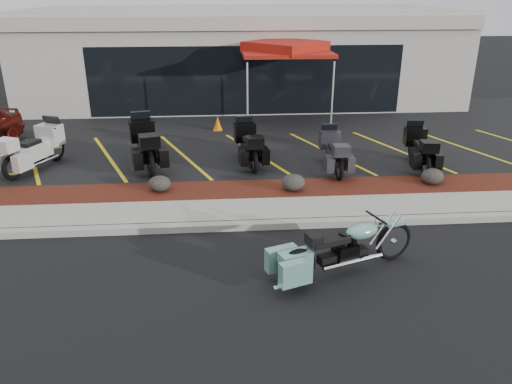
{
  "coord_description": "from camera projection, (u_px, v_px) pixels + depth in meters",
  "views": [
    {
      "loc": [
        -1.13,
        -8.73,
        4.82
      ],
      "look_at": [
        -0.36,
        1.2,
        0.72
      ],
      "focal_mm": 35.0,
      "sensor_mm": 36.0,
      "label": 1
    }
  ],
  "objects": [
    {
      "name": "ground",
      "position": [
        279.0,
        248.0,
        9.96
      ],
      "size": [
        90.0,
        90.0,
        0.0
      ],
      "primitive_type": "plane",
      "color": "black",
      "rests_on": "ground"
    },
    {
      "name": "mulch_bed",
      "position": [
        266.0,
        191.0,
        12.52
      ],
      "size": [
        24.0,
        1.2,
        0.16
      ],
      "primitive_type": "cube",
      "color": "#380E0C",
      "rests_on": "ground"
    },
    {
      "name": "popup_canopy",
      "position": [
        285.0,
        49.0,
        17.71
      ],
      "size": [
        3.23,
        3.23,
        2.9
      ],
      "rotation": [
        0.0,
        0.0,
        -0.01
      ],
      "color": "silver",
      "rests_on": "upper_lot"
    },
    {
      "name": "sidewalk",
      "position": [
        270.0,
        211.0,
        11.41
      ],
      "size": [
        24.0,
        1.2,
        0.15
      ],
      "primitive_type": "cube",
      "color": "gray",
      "rests_on": "ground"
    },
    {
      "name": "hero_cruiser",
      "position": [
        394.0,
        236.0,
        9.33
      ],
      "size": [
        2.99,
        1.69,
        1.03
      ],
      "primitive_type": null,
      "rotation": [
        0.0,
        0.0,
        0.35
      ],
      "color": "#69A392",
      "rests_on": "ground"
    },
    {
      "name": "touring_black_mid",
      "position": [
        244.0,
        136.0,
        14.68
      ],
      "size": [
        1.06,
        2.19,
        1.23
      ],
      "primitive_type": null,
      "rotation": [
        0.0,
        0.0,
        1.69
      ],
      "color": "black",
      "rests_on": "upper_lot"
    },
    {
      "name": "touring_black_front",
      "position": [
        142.0,
        135.0,
        14.48
      ],
      "size": [
        1.49,
        2.57,
        1.41
      ],
      "primitive_type": null,
      "rotation": [
        0.0,
        0.0,
        1.82
      ],
      "color": "black",
      "rests_on": "upper_lot"
    },
    {
      "name": "touring_black_rear",
      "position": [
        413.0,
        140.0,
        14.39
      ],
      "size": [
        1.02,
        2.12,
        1.19
      ],
      "primitive_type": null,
      "rotation": [
        0.0,
        0.0,
        1.45
      ],
      "color": "black",
      "rests_on": "upper_lot"
    },
    {
      "name": "touring_white",
      "position": [
        54.0,
        139.0,
        14.25
      ],
      "size": [
        1.7,
        2.43,
        1.32
      ],
      "primitive_type": null,
      "rotation": [
        0.0,
        0.0,
        1.16
      ],
      "color": "silver",
      "rests_on": "upper_lot"
    },
    {
      "name": "boulder_left",
      "position": [
        160.0,
        184.0,
        12.23
      ],
      "size": [
        0.56,
        0.46,
        0.39
      ],
      "primitive_type": "ellipsoid",
      "color": "black",
      "rests_on": "mulch_bed"
    },
    {
      "name": "boulder_mid",
      "position": [
        293.0,
        182.0,
        12.27
      ],
      "size": [
        0.59,
        0.49,
        0.42
      ],
      "primitive_type": "ellipsoid",
      "color": "black",
      "rests_on": "mulch_bed"
    },
    {
      "name": "curb",
      "position": [
        274.0,
        224.0,
        10.77
      ],
      "size": [
        24.0,
        0.25,
        0.15
      ],
      "primitive_type": "cube",
      "color": "gray",
      "rests_on": "ground"
    },
    {
      "name": "boulder_right",
      "position": [
        432.0,
        176.0,
        12.68
      ],
      "size": [
        0.58,
        0.48,
        0.41
      ],
      "primitive_type": "ellipsoid",
      "color": "black",
      "rests_on": "mulch_bed"
    },
    {
      "name": "traffic_cone",
      "position": [
        218.0,
        123.0,
        17.53
      ],
      "size": [
        0.4,
        0.4,
        0.48
      ],
      "primitive_type": "cone",
      "rotation": [
        0.0,
        0.0,
        -0.35
      ],
      "color": "#D56707",
      "rests_on": "upper_lot"
    },
    {
      "name": "touring_grey",
      "position": [
        329.0,
        143.0,
        14.13
      ],
      "size": [
        0.77,
        1.98,
        1.15
      ],
      "primitive_type": null,
      "rotation": [
        0.0,
        0.0,
        1.56
      ],
      "color": "#29292D",
      "rests_on": "upper_lot"
    },
    {
      "name": "upper_lot",
      "position": [
        251.0,
        133.0,
        17.5
      ],
      "size": [
        26.0,
        9.6,
        0.15
      ],
      "primitive_type": "cube",
      "color": "black",
      "rests_on": "ground"
    },
    {
      "name": "dealership_building",
      "position": [
        242.0,
        54.0,
        22.55
      ],
      "size": [
        18.0,
        8.16,
        4.0
      ],
      "color": "gray",
      "rests_on": "ground"
    }
  ]
}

